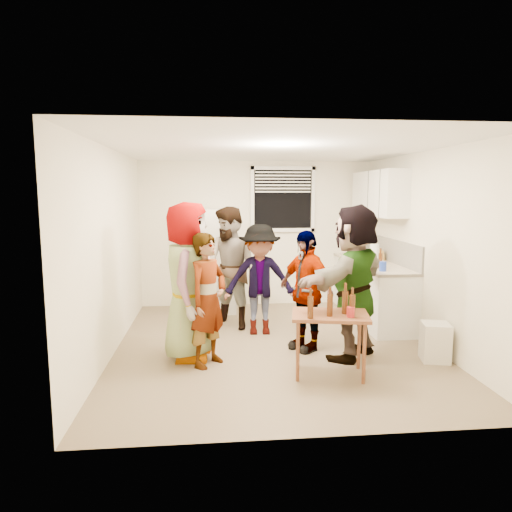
{
  "coord_description": "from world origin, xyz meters",
  "views": [
    {
      "loc": [
        -0.78,
        -5.63,
        1.96
      ],
      "look_at": [
        -0.21,
        0.18,
        1.15
      ],
      "focal_mm": 32.0,
      "sensor_mm": 36.0,
      "label": 1
    }
  ],
  "objects": [
    {
      "name": "room",
      "position": [
        0.0,
        0.0,
        0.0
      ],
      "size": [
        4.0,
        4.5,
        2.5
      ],
      "primitive_type": null,
      "color": "white",
      "rests_on": "ground"
    },
    {
      "name": "window",
      "position": [
        0.45,
        2.21,
        1.85
      ],
      "size": [
        1.12,
        0.1,
        1.06
      ],
      "primitive_type": null,
      "color": "white",
      "rests_on": "room"
    },
    {
      "name": "refrigerator",
      "position": [
        -0.75,
        1.88,
        0.85
      ],
      "size": [
        0.7,
        0.7,
        1.7
      ],
      "primitive_type": "cube",
      "color": "white",
      "rests_on": "ground"
    },
    {
      "name": "counter_lower",
      "position": [
        1.7,
        1.15,
        0.43
      ],
      "size": [
        0.6,
        2.2,
        0.86
      ],
      "primitive_type": "cube",
      "color": "white",
      "rests_on": "ground"
    },
    {
      "name": "countertop",
      "position": [
        1.7,
        1.15,
        0.88
      ],
      "size": [
        0.64,
        2.22,
        0.04
      ],
      "primitive_type": "cube",
      "color": "beige",
      "rests_on": "counter_lower"
    },
    {
      "name": "backsplash",
      "position": [
        1.99,
        1.15,
        1.08
      ],
      "size": [
        0.03,
        2.2,
        0.36
      ],
      "primitive_type": "cube",
      "color": "#BDB7AE",
      "rests_on": "countertop"
    },
    {
      "name": "upper_cabinets",
      "position": [
        1.83,
        1.35,
        1.95
      ],
      "size": [
        0.34,
        1.6,
        0.7
      ],
      "primitive_type": "cube",
      "color": "white",
      "rests_on": "room"
    },
    {
      "name": "kettle",
      "position": [
        1.65,
        1.59,
        0.9
      ],
      "size": [
        0.28,
        0.25,
        0.2
      ],
      "primitive_type": null,
      "rotation": [
        0.0,
        0.0,
        -0.22
      ],
      "color": "silver",
      "rests_on": "countertop"
    },
    {
      "name": "paper_towel",
      "position": [
        1.68,
        1.03,
        0.9
      ],
      "size": [
        0.13,
        0.13,
        0.29
      ],
      "primitive_type": "cylinder",
      "color": "white",
      "rests_on": "countertop"
    },
    {
      "name": "wine_bottle",
      "position": [
        1.75,
        1.89,
        0.9
      ],
      "size": [
        0.08,
        0.08,
        0.33
      ],
      "primitive_type": "cylinder",
      "color": "black",
      "rests_on": "countertop"
    },
    {
      "name": "beer_bottle_counter",
      "position": [
        1.6,
        0.57,
        0.9
      ],
      "size": [
        0.06,
        0.06,
        0.21
      ],
      "primitive_type": "cylinder",
      "color": "#47230C",
      "rests_on": "countertop"
    },
    {
      "name": "blue_cup",
      "position": [
        1.54,
        0.31,
        0.9
      ],
      "size": [
        0.1,
        0.1,
        0.13
      ],
      "primitive_type": "cylinder",
      "color": "#213CAF",
      "rests_on": "countertop"
    },
    {
      "name": "picture_frame",
      "position": [
        1.92,
        1.35,
        0.98
      ],
      "size": [
        0.02,
        0.19,
        0.15
      ],
      "primitive_type": "cube",
      "color": "#B88F45",
      "rests_on": "countertop"
    },
    {
      "name": "trash_bin",
      "position": [
        1.82,
        -0.7,
        0.25
      ],
      "size": [
        0.37,
        0.37,
        0.45
      ],
      "primitive_type": "cube",
      "rotation": [
        0.0,
        0.0,
        -0.22
      ],
      "color": "silver",
      "rests_on": "ground"
    },
    {
      "name": "serving_table",
      "position": [
        0.47,
        -1.0,
        0.0
      ],
      "size": [
        0.89,
        0.68,
        0.68
      ],
      "primitive_type": null,
      "rotation": [
        0.0,
        0.0,
        -0.19
      ],
      "color": "brown",
      "rests_on": "ground"
    },
    {
      "name": "beer_bottle_table",
      "position": [
        0.63,
        -1.01,
        0.68
      ],
      "size": [
        0.06,
        0.06,
        0.25
      ],
      "primitive_type": "cylinder",
      "color": "#47230C",
      "rests_on": "serving_table"
    },
    {
      "name": "red_cup",
      "position": [
        0.64,
        -1.15,
        0.68
      ],
      "size": [
        0.08,
        0.08,
        0.11
      ],
      "primitive_type": "cylinder",
      "color": "maroon",
      "rests_on": "serving_table"
    },
    {
      "name": "guest_grey",
      "position": [
        -1.07,
        -0.31,
        0.0
      ],
      "size": [
        1.96,
        1.14,
        0.59
      ],
      "primitive_type": "imported",
      "rotation": [
        0.0,
        0.0,
        1.44
      ],
      "color": "gray",
      "rests_on": "ground"
    },
    {
      "name": "guest_stripe",
      "position": [
        -0.83,
        -0.57,
        0.0
      ],
      "size": [
        1.54,
        1.38,
        0.36
      ],
      "primitive_type": "imported",
      "rotation": [
        0.0,
        0.0,
        0.9
      ],
      "color": "#141933",
      "rests_on": "ground"
    },
    {
      "name": "guest_back_left",
      "position": [
        -0.51,
        0.87,
        0.0
      ],
      "size": [
        1.83,
        1.89,
        0.67
      ],
      "primitive_type": "imported",
      "rotation": [
        0.0,
        0.0,
        -0.74
      ],
      "color": "#4E3822",
      "rests_on": "ground"
    },
    {
      "name": "guest_back_right",
      "position": [
        -0.12,
        0.55,
        0.0
      ],
      "size": [
        1.07,
        1.58,
        0.57
      ],
      "primitive_type": "imported",
      "rotation": [
        0.0,
        0.0,
        -0.05
      ],
      "color": "#424348",
      "rests_on": "ground"
    },
    {
      "name": "guest_black",
      "position": [
        0.37,
        -0.15,
        0.0
      ],
      "size": [
        1.75,
        1.55,
        0.37
      ],
      "primitive_type": "imported",
      "rotation": [
        0.0,
        0.0,
        -1.01
      ],
      "color": "black",
      "rests_on": "ground"
    },
    {
      "name": "guest_orange",
      "position": [
        0.89,
        -0.47,
        0.0
      ],
      "size": [
        2.5,
        2.5,
        0.54
      ],
      "primitive_type": "imported",
      "rotation": [
        0.0,
        0.0,
        3.93
      ],
      "color": "#C8734B",
      "rests_on": "ground"
    }
  ]
}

